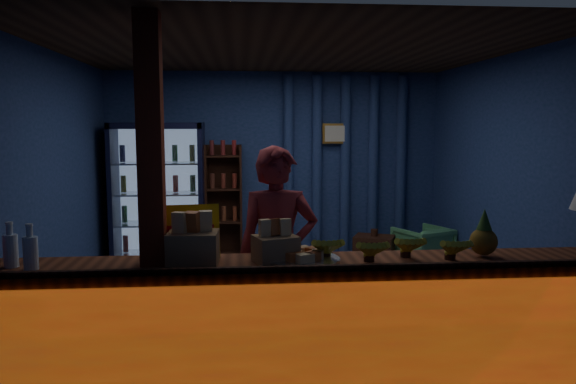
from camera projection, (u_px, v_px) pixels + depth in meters
name	position (u px, v px, depth m)	size (l,w,h in m)	color
ground	(287.00, 306.00, 5.83)	(4.60, 4.60, 0.00)	#515154
room_walls	(287.00, 155.00, 5.64)	(4.60, 4.60, 4.60)	navy
counter	(310.00, 328.00, 3.88)	(4.40, 0.57, 0.99)	brown
support_post	(153.00, 213.00, 3.71)	(0.16, 0.16, 2.60)	maroon
beverage_cooler	(159.00, 195.00, 7.48)	(1.20, 0.62, 1.90)	black
bottle_shelf	(224.00, 204.00, 7.71)	(0.50, 0.28, 1.60)	#361911
curtain_folds	(345.00, 166.00, 7.87)	(1.74, 0.14, 2.50)	navy
framed_picture	(335.00, 134.00, 7.76)	(0.36, 0.04, 0.28)	gold
shopkeeper	(278.00, 257.00, 4.35)	(0.63, 0.41, 1.72)	maroon
green_chair	(422.00, 248.00, 7.29)	(0.60, 0.62, 0.56)	#50A167
side_table	(374.00, 253.00, 7.25)	(0.59, 0.52, 0.54)	#361911
yellow_sign	(186.00, 232.00, 3.90)	(0.48, 0.15, 0.37)	#DCB70B
snack_box_left	(193.00, 245.00, 3.76)	(0.35, 0.29, 0.35)	#9C7A4B
snack_box_centre	(276.00, 247.00, 3.81)	(0.34, 0.30, 0.29)	#9C7A4B
pastry_tray	(303.00, 258.00, 3.81)	(0.51, 0.51, 0.08)	silver
banana_bunches	(389.00, 248.00, 3.85)	(1.11, 0.31, 0.18)	gold
pineapple	(484.00, 237.00, 3.96)	(0.19, 0.19, 0.33)	#9A5F1C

